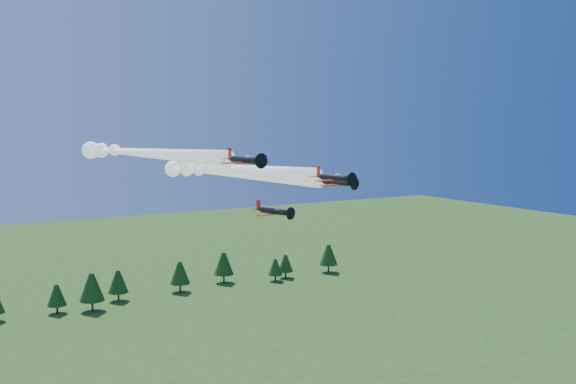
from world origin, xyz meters
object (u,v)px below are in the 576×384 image
plane_right (226,173)px  plane_lead (232,169)px  plane_left (139,153)px  plane_slot (274,211)px

plane_right → plane_lead: bearing=-122.7°
plane_lead → plane_left: size_ratio=0.78×
plane_right → plane_slot: 27.93m
plane_left → plane_slot: bearing=-65.5°
plane_left → plane_slot: size_ratio=7.35×
plane_lead → plane_left: bearing=133.8°
plane_lead → plane_slot: (1.45, -12.96, -6.45)m
plane_lead → plane_right: 15.38m
plane_right → plane_slot: (-3.96, -27.25, -4.66)m
plane_right → plane_slot: size_ratio=6.72×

